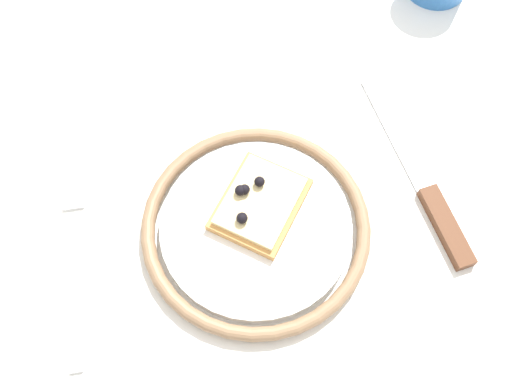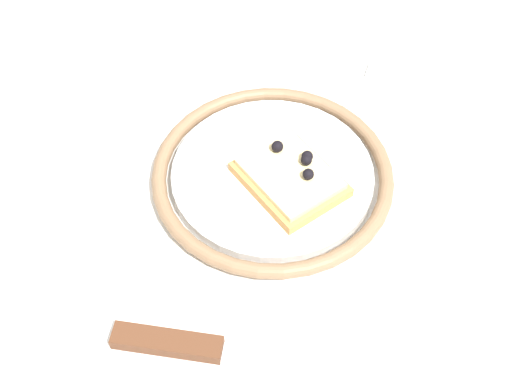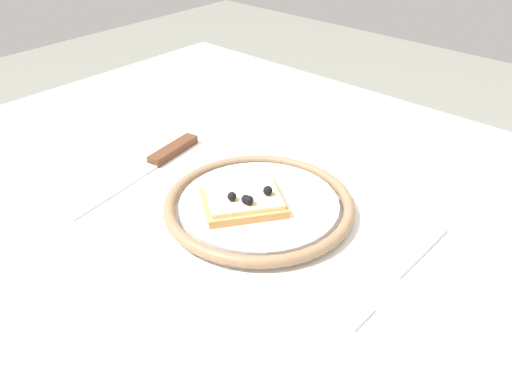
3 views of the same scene
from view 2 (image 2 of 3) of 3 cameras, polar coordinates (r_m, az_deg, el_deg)
dining_table at (r=0.72m, az=0.53°, el=-5.05°), size 1.03×0.84×0.73m
plate at (r=0.66m, az=1.48°, el=1.36°), size 0.23×0.23×0.02m
pizza_slice_near at (r=0.64m, az=2.86°, el=1.26°), size 0.12×0.12×0.03m
knife at (r=0.57m, az=-4.03°, el=-12.75°), size 0.06×0.24×0.01m
fork at (r=0.79m, az=4.72°, el=11.00°), size 0.02×0.20×0.00m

